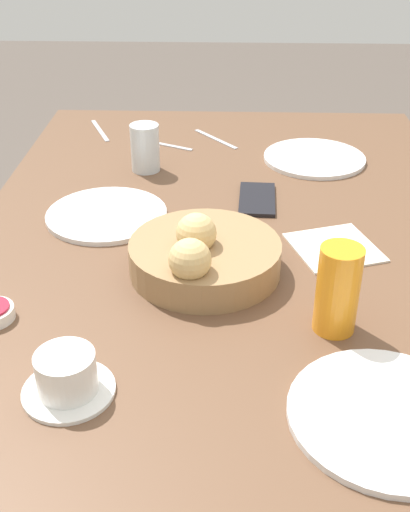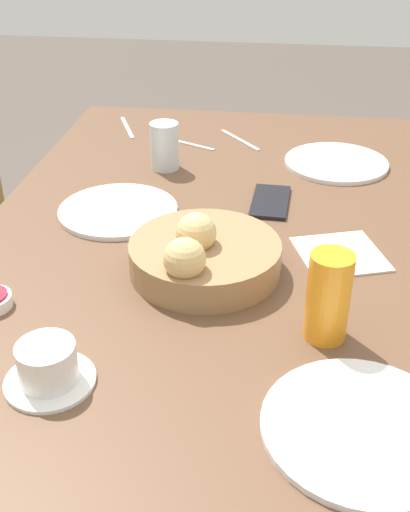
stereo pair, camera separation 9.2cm
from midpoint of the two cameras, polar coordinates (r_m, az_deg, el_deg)
The scene contains 13 objects.
dining_table at distance 1.22m, azimuth -0.02°, elevation -2.71°, with size 1.53×0.99×0.75m.
bread_basket at distance 1.08m, azimuth -2.58°, elevation -0.03°, with size 0.26×0.26×0.11m.
plate_near_left at distance 0.85m, azimuth 12.81°, elevation -13.79°, with size 0.25×0.25×0.01m.
plate_near_right at distance 1.55m, azimuth 8.02°, elevation 8.58°, with size 0.24×0.24×0.01m.
plate_far_center at distance 1.30m, azimuth -10.76°, elevation 3.60°, with size 0.24×0.24×0.01m.
juice_glass at distance 0.94m, azimuth 9.00°, elevation -3.05°, with size 0.06×0.06×0.14m.
water_tumbler at distance 1.48m, azimuth -7.15°, elevation 9.49°, with size 0.07×0.07×0.11m.
coffee_cup at distance 0.87m, azimuth -15.20°, elevation -10.38°, with size 0.12×0.12×0.06m.
fork_silver at distance 1.67m, azimuth -0.65°, elevation 10.33°, with size 0.14×0.11×0.00m.
knife_silver at distance 1.75m, azimuth -10.84°, elevation 10.87°, with size 0.16×0.08×0.00m.
spoon_coffee at distance 1.63m, azimuth -4.77°, elevation 9.72°, with size 0.06×0.12×0.00m.
napkin at distance 1.18m, azimuth 9.28°, elevation 0.58°, with size 0.18×0.18×0.00m.
cell_phone at distance 1.34m, azimuth 2.70°, elevation 5.04°, with size 0.15×0.08×0.01m.
Camera 1 is at (-1.02, 0.01, 1.34)m, focal length 45.00 mm.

